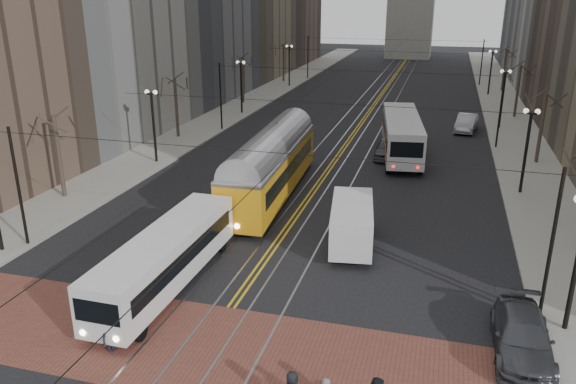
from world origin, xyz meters
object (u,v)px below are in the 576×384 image
Objects in this scene: streetcar at (271,171)px; cargo_van at (352,226)px; transit_bus at (166,260)px; sedan_grey at (387,148)px; rear_bus at (401,136)px; sedan_parked at (522,336)px; sedan_silver at (466,123)px; pedestrian_d at (111,334)px.

streetcar reaches higher than cargo_van.
transit_bus is 25.72m from sedan_grey.
transit_bus is at bearing -116.34° from rear_bus.
transit_bus reaches higher than sedan_parked.
sedan_silver is at bearing 60.57° from sedan_grey.
sedan_silver is (6.47, 11.47, 0.04)m from sedan_grey.
streetcar reaches higher than pedestrian_d.
sedan_grey is 0.91× the size of sedan_parked.
sedan_parked is 15.58m from pedestrian_d.
sedan_grey is 13.17m from sedan_silver.
sedan_grey is (6.50, 11.46, -0.98)m from streetcar.
sedan_grey is 26.82m from sedan_parked.
streetcar is 3.00× the size of sedan_silver.
sedan_silver is at bearing 57.93° from streetcar.
sedan_parked is (1.33, -37.13, -0.08)m from sedan_silver.
streetcar is at bearing 2.55° from pedestrian_d.
rear_bus reaches higher than pedestrian_d.
sedan_grey is 0.93× the size of sedan_silver.
rear_bus reaches higher than sedan_grey.
sedan_grey is (7.50, 24.60, -0.56)m from transit_bus.
sedan_silver is at bearing 69.51° from transit_bus.
sedan_parked is at bearing -83.59° from rear_bus.
sedan_silver reaches higher than pedestrian_d.
sedan_silver is 43.44m from pedestrian_d.
transit_bus is 7.08× the size of pedestrian_d.
pedestrian_d is at bearing -100.63° from sedan_silver.
sedan_silver is (13.97, 36.07, -0.52)m from transit_bus.
rear_bus is 1.62m from sedan_grey.
rear_bus is at bearing 43.04° from sedan_grey.
pedestrian_d is at bearing -112.95° from rear_bus.
pedestrian_d is (-7.23, -11.74, -0.46)m from cargo_van.
rear_bus is 11.90m from sedan_silver.
sedan_parked is (15.30, -1.06, -0.61)m from transit_bus.
cargo_van reaches higher than sedan_parked.
rear_bus is 31.78m from pedestrian_d.
sedan_grey is at bearing 107.05° from sedan_parked.
cargo_van is at bearing 41.97° from transit_bus.
cargo_van is 3.65× the size of pedestrian_d.
sedan_grey is at bearing -111.66° from sedan_silver.
rear_bus reaches higher than sedan_parked.
streetcar is 9.24m from cargo_van.
transit_bus is at bearing 7.82° from pedestrian_d.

